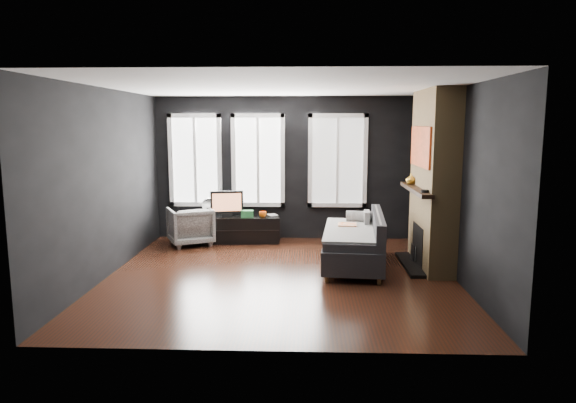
{
  "coord_description": "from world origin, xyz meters",
  "views": [
    {
      "loc": [
        0.39,
        -7.21,
        2.2
      ],
      "look_at": [
        0.1,
        0.3,
        1.05
      ],
      "focal_mm": 32.0,
      "sensor_mm": 36.0,
      "label": 1
    }
  ],
  "objects_px": {
    "mug": "(263,213)",
    "mantel_vase": "(411,179)",
    "media_console": "(242,229)",
    "book": "(268,210)",
    "armchair": "(190,224)",
    "monitor": "(227,202)",
    "sofa": "(353,239)"
  },
  "relations": [
    {
      "from": "media_console",
      "to": "book",
      "type": "xyz_separation_m",
      "value": [
        0.5,
        0.11,
        0.35
      ]
    },
    {
      "from": "armchair",
      "to": "mug",
      "type": "relative_size",
      "value": 5.54
    },
    {
      "from": "armchair",
      "to": "book",
      "type": "xyz_separation_m",
      "value": [
        1.41,
        0.31,
        0.22
      ]
    },
    {
      "from": "book",
      "to": "mantel_vase",
      "type": "distance_m",
      "value": 2.75
    },
    {
      "from": "media_console",
      "to": "book",
      "type": "relative_size",
      "value": 6.53
    },
    {
      "from": "media_console",
      "to": "mantel_vase",
      "type": "height_order",
      "value": "mantel_vase"
    },
    {
      "from": "sofa",
      "to": "mantel_vase",
      "type": "height_order",
      "value": "mantel_vase"
    },
    {
      "from": "book",
      "to": "mantel_vase",
      "type": "height_order",
      "value": "mantel_vase"
    },
    {
      "from": "media_console",
      "to": "mug",
      "type": "height_order",
      "value": "mug"
    },
    {
      "from": "media_console",
      "to": "armchair",
      "type": "bearing_deg",
      "value": -171.19
    },
    {
      "from": "mug",
      "to": "mantel_vase",
      "type": "distance_m",
      "value": 2.78
    },
    {
      "from": "mantel_vase",
      "to": "armchair",
      "type": "bearing_deg",
      "value": 167.5
    },
    {
      "from": "sofa",
      "to": "mantel_vase",
      "type": "distance_m",
      "value": 1.39
    },
    {
      "from": "sofa",
      "to": "armchair",
      "type": "xyz_separation_m",
      "value": [
        -2.85,
        1.33,
        -0.04
      ]
    },
    {
      "from": "mug",
      "to": "mantel_vase",
      "type": "xyz_separation_m",
      "value": [
        2.48,
        -1.0,
        0.76
      ]
    },
    {
      "from": "armchair",
      "to": "mantel_vase",
      "type": "relative_size",
      "value": 4.44
    },
    {
      "from": "armchair",
      "to": "mug",
      "type": "distance_m",
      "value": 1.33
    },
    {
      "from": "sofa",
      "to": "book",
      "type": "bearing_deg",
      "value": 136.17
    },
    {
      "from": "mug",
      "to": "mantel_vase",
      "type": "relative_size",
      "value": 0.8
    },
    {
      "from": "media_console",
      "to": "book",
      "type": "bearing_deg",
      "value": 7.92
    },
    {
      "from": "armchair",
      "to": "media_console",
      "type": "bearing_deg",
      "value": 167.01
    },
    {
      "from": "mantel_vase",
      "to": "monitor",
      "type": "bearing_deg",
      "value": 161.97
    },
    {
      "from": "media_console",
      "to": "monitor",
      "type": "distance_m",
      "value": 0.58
    },
    {
      "from": "media_console",
      "to": "mug",
      "type": "xyz_separation_m",
      "value": [
        0.4,
        -0.05,
        0.31
      ]
    },
    {
      "from": "armchair",
      "to": "book",
      "type": "bearing_deg",
      "value": 166.7
    },
    {
      "from": "monitor",
      "to": "book",
      "type": "bearing_deg",
      "value": -1.9
    },
    {
      "from": "sofa",
      "to": "mantel_vase",
      "type": "xyz_separation_m",
      "value": [
        0.95,
        0.49,
        0.89
      ]
    },
    {
      "from": "monitor",
      "to": "book",
      "type": "relative_size",
      "value": 2.83
    },
    {
      "from": "media_console",
      "to": "mantel_vase",
      "type": "distance_m",
      "value": 3.25
    },
    {
      "from": "sofa",
      "to": "armchair",
      "type": "distance_m",
      "value": 3.14
    },
    {
      "from": "media_console",
      "to": "monitor",
      "type": "relative_size",
      "value": 2.31
    },
    {
      "from": "mug",
      "to": "book",
      "type": "xyz_separation_m",
      "value": [
        0.09,
        0.15,
        0.04
      ]
    }
  ]
}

